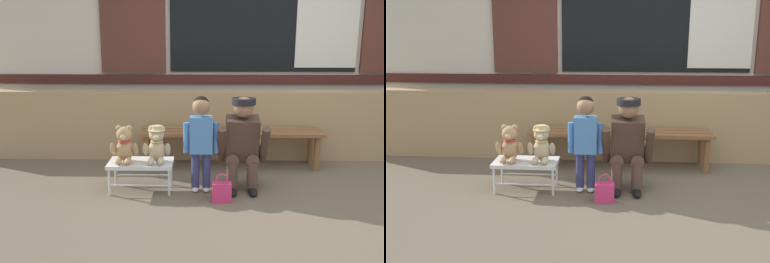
# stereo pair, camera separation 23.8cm
# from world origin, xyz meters

# --- Properties ---
(ground_plane) EXTENTS (60.00, 60.00, 0.00)m
(ground_plane) POSITION_xyz_m (0.00, 0.00, 0.00)
(ground_plane) COLOR brown
(brick_low_wall) EXTENTS (7.83, 0.25, 0.85)m
(brick_low_wall) POSITION_xyz_m (0.00, 1.43, 0.42)
(brick_low_wall) COLOR tan
(brick_low_wall) RESTS_ON ground
(shop_facade) EXTENTS (7.99, 0.26, 3.45)m
(shop_facade) POSITION_xyz_m (0.00, 1.94, 1.73)
(shop_facade) COLOR beige
(shop_facade) RESTS_ON ground
(wooden_bench_long) EXTENTS (2.10, 0.40, 0.44)m
(wooden_bench_long) POSITION_xyz_m (-0.45, 1.06, 0.37)
(wooden_bench_long) COLOR brown
(wooden_bench_long) RESTS_ON ground
(small_display_bench) EXTENTS (0.64, 0.36, 0.30)m
(small_display_bench) POSITION_xyz_m (-1.39, 0.27, 0.27)
(small_display_bench) COLOR silver
(small_display_bench) RESTS_ON ground
(teddy_bear_plain) EXTENTS (0.28, 0.26, 0.36)m
(teddy_bear_plain) POSITION_xyz_m (-1.55, 0.27, 0.46)
(teddy_bear_plain) COLOR tan
(teddy_bear_plain) RESTS_ON small_display_bench
(teddy_bear_with_hat) EXTENTS (0.28, 0.27, 0.36)m
(teddy_bear_with_hat) POSITION_xyz_m (-1.23, 0.27, 0.47)
(teddy_bear_with_hat) COLOR #CCB289
(teddy_bear_with_hat) RESTS_ON small_display_bench
(child_standing) EXTENTS (0.35, 0.18, 0.96)m
(child_standing) POSITION_xyz_m (-0.80, 0.26, 0.59)
(child_standing) COLOR navy
(child_standing) RESTS_ON ground
(adult_crouching) EXTENTS (0.50, 0.49, 0.95)m
(adult_crouching) POSITION_xyz_m (-0.38, 0.33, 0.48)
(adult_crouching) COLOR brown
(adult_crouching) RESTS_ON ground
(handbag_on_ground) EXTENTS (0.18, 0.11, 0.27)m
(handbag_on_ground) POSITION_xyz_m (-0.60, -0.00, 0.10)
(handbag_on_ground) COLOR #E53370
(handbag_on_ground) RESTS_ON ground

